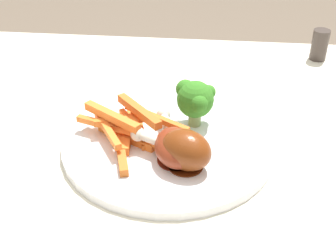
{
  "coord_description": "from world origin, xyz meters",
  "views": [
    {
      "loc": [
        -0.0,
        0.5,
        1.09
      ],
      "look_at": [
        0.05,
        -0.02,
        0.75
      ],
      "focal_mm": 49.95,
      "sensor_mm": 36.0,
      "label": 1
    }
  ],
  "objects_px": {
    "carrot_fries_pile": "(127,127)",
    "pepper_shaker": "(319,45)",
    "dining_table": "(202,212)",
    "broccoli_floret_front": "(194,99)",
    "chicken_drumstick_far": "(182,149)",
    "chicken_drumstick_near": "(174,145)",
    "dinner_plate": "(168,142)"
  },
  "relations": [
    {
      "from": "dining_table",
      "to": "carrot_fries_pile",
      "type": "height_order",
      "value": "carrot_fries_pile"
    },
    {
      "from": "carrot_fries_pile",
      "to": "chicken_drumstick_near",
      "type": "bearing_deg",
      "value": 149.61
    },
    {
      "from": "broccoli_floret_front",
      "to": "chicken_drumstick_near",
      "type": "relative_size",
      "value": 0.51
    },
    {
      "from": "broccoli_floret_front",
      "to": "chicken_drumstick_far",
      "type": "xyz_separation_m",
      "value": [
        0.01,
        0.09,
        -0.02
      ]
    },
    {
      "from": "carrot_fries_pile",
      "to": "pepper_shaker",
      "type": "height_order",
      "value": "pepper_shaker"
    },
    {
      "from": "carrot_fries_pile",
      "to": "chicken_drumstick_far",
      "type": "bearing_deg",
      "value": 145.53
    },
    {
      "from": "pepper_shaker",
      "to": "chicken_drumstick_near",
      "type": "bearing_deg",
      "value": 55.5
    },
    {
      "from": "dinner_plate",
      "to": "broccoli_floret_front",
      "type": "relative_size",
      "value": 4.33
    },
    {
      "from": "chicken_drumstick_near",
      "to": "pepper_shaker",
      "type": "distance_m",
      "value": 0.41
    },
    {
      "from": "dinner_plate",
      "to": "broccoli_floret_front",
      "type": "height_order",
      "value": "broccoli_floret_front"
    },
    {
      "from": "broccoli_floret_front",
      "to": "pepper_shaker",
      "type": "relative_size",
      "value": 1.18
    },
    {
      "from": "broccoli_floret_front",
      "to": "dining_table",
      "type": "bearing_deg",
      "value": 108.4
    },
    {
      "from": "chicken_drumstick_far",
      "to": "broccoli_floret_front",
      "type": "bearing_deg",
      "value": -95.66
    },
    {
      "from": "chicken_drumstick_far",
      "to": "dinner_plate",
      "type": "bearing_deg",
      "value": -67.68
    },
    {
      "from": "pepper_shaker",
      "to": "chicken_drumstick_far",
      "type": "bearing_deg",
      "value": 57.84
    },
    {
      "from": "broccoli_floret_front",
      "to": "dinner_plate",
      "type": "bearing_deg",
      "value": 49.95
    },
    {
      "from": "dining_table",
      "to": "broccoli_floret_front",
      "type": "xyz_separation_m",
      "value": [
        0.02,
        -0.05,
        0.16
      ]
    },
    {
      "from": "dining_table",
      "to": "chicken_drumstick_near",
      "type": "xyz_separation_m",
      "value": [
        0.04,
        0.03,
        0.14
      ]
    },
    {
      "from": "dining_table",
      "to": "broccoli_floret_front",
      "type": "bearing_deg",
      "value": -71.6
    },
    {
      "from": "carrot_fries_pile",
      "to": "dining_table",
      "type": "bearing_deg",
      "value": 172.82
    },
    {
      "from": "dinner_plate",
      "to": "chicken_drumstick_far",
      "type": "xyz_separation_m",
      "value": [
        -0.02,
        0.06,
        0.03
      ]
    },
    {
      "from": "chicken_drumstick_far",
      "to": "pepper_shaker",
      "type": "height_order",
      "value": "chicken_drumstick_far"
    },
    {
      "from": "dining_table",
      "to": "chicken_drumstick_near",
      "type": "relative_size",
      "value": 8.75
    },
    {
      "from": "dining_table",
      "to": "broccoli_floret_front",
      "type": "relative_size",
      "value": 17.23
    },
    {
      "from": "chicken_drumstick_near",
      "to": "chicken_drumstick_far",
      "type": "xyz_separation_m",
      "value": [
        -0.01,
        0.01,
        0.01
      ]
    },
    {
      "from": "broccoli_floret_front",
      "to": "chicken_drumstick_far",
      "type": "distance_m",
      "value": 0.1
    },
    {
      "from": "dining_table",
      "to": "dinner_plate",
      "type": "relative_size",
      "value": 3.98
    },
    {
      "from": "dining_table",
      "to": "dinner_plate",
      "type": "distance_m",
      "value": 0.12
    },
    {
      "from": "chicken_drumstick_far",
      "to": "dining_table",
      "type": "bearing_deg",
      "value": -124.24
    },
    {
      "from": "chicken_drumstick_far",
      "to": "pepper_shaker",
      "type": "xyz_separation_m",
      "value": [
        -0.22,
        -0.36,
        -0.01
      ]
    },
    {
      "from": "broccoli_floret_front",
      "to": "carrot_fries_pile",
      "type": "xyz_separation_m",
      "value": [
        0.09,
        0.04,
        -0.02
      ]
    },
    {
      "from": "dinner_plate",
      "to": "chicken_drumstick_near",
      "type": "xyz_separation_m",
      "value": [
        -0.01,
        0.04,
        0.03
      ]
    }
  ]
}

